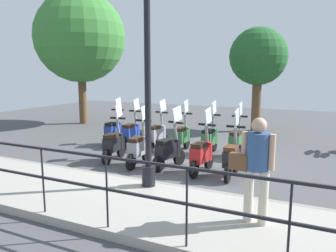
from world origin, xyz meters
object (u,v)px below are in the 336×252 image
object	(u,v)px
lamp_post_near	(148,80)
tree_large	(80,37)
scooter_near_1	(202,153)
scooter_far_3	(157,134)
scooter_near_4	(114,143)
scooter_far_5	(114,130)
scooter_far_4	(131,132)
scooter_near_0	(232,157)
scooter_far_1	(210,138)
scooter_near_2	(169,150)
scooter_far_0	(237,140)
tree_distant	(258,57)
pedestrian_with_bag	(256,163)
scooter_near_3	(139,147)
scooter_far_2	(182,136)

from	to	relation	value
lamp_post_near	tree_large	world-z (taller)	tree_large
scooter_near_1	scooter_far_3	size ratio (longest dim) A/B	1.00
scooter_near_4	scooter_far_5	size ratio (longest dim) A/B	1.00
scooter_far_3	scooter_far_4	world-z (taller)	same
scooter_near_0	scooter_far_1	world-z (taller)	same
scooter_near_2	scooter_near_4	distance (m)	1.64
scooter_far_0	scooter_far_5	world-z (taller)	same
scooter_near_0	scooter_far_4	size ratio (longest dim) A/B	1.00
tree_distant	scooter_far_0	world-z (taller)	tree_distant
scooter_near_2	pedestrian_with_bag	bearing A→B (deg)	-119.48
scooter_far_1	scooter_far_3	bearing A→B (deg)	94.57
pedestrian_with_bag	scooter_near_2	bearing A→B (deg)	53.74
scooter_near_4	scooter_far_3	size ratio (longest dim) A/B	1.00
pedestrian_with_bag	scooter_far_1	distance (m)	4.73
tree_distant	scooter_far_0	size ratio (longest dim) A/B	2.67
scooter_near_2	scooter_near_4	size ratio (longest dim) A/B	1.00
scooter_near_4	scooter_far_1	size ratio (longest dim) A/B	1.00
tree_distant	scooter_near_0	size ratio (longest dim) A/B	2.67
tree_large	scooter_near_0	bearing A→B (deg)	-120.30
tree_large	scooter_far_5	bearing A→B (deg)	-129.19
scooter_near_1	scooter_near_0	bearing A→B (deg)	-83.60
scooter_near_0	scooter_far_3	bearing A→B (deg)	57.52
lamp_post_near	scooter_far_0	distance (m)	3.99
scooter_far_4	scooter_far_3	bearing A→B (deg)	-85.56
scooter_near_3	scooter_far_1	xyz separation A→B (m)	(1.90, -1.27, 0.00)
scooter_near_1	scooter_far_2	world-z (taller)	same
scooter_far_1	scooter_far_3	size ratio (longest dim) A/B	1.00
scooter_near_3	scooter_far_0	xyz separation A→B (m)	(1.90, -2.05, 0.00)
lamp_post_near	pedestrian_with_bag	bearing A→B (deg)	-108.70
pedestrian_with_bag	scooter_near_4	bearing A→B (deg)	67.10
lamp_post_near	scooter_far_2	size ratio (longest dim) A/B	3.03
scooter_near_1	scooter_far_2	xyz separation A→B (m)	(1.76, 1.25, 0.00)
scooter_near_2	scooter_far_0	size ratio (longest dim) A/B	1.00
scooter_near_4	scooter_far_4	distance (m)	1.66
scooter_near_4	scooter_far_3	xyz separation A→B (m)	(1.67, -0.44, 0.00)
pedestrian_with_bag	scooter_far_2	size ratio (longest dim) A/B	1.03
scooter_near_1	scooter_far_3	bearing A→B (deg)	55.89
tree_distant	scooter_far_1	world-z (taller)	tree_distant
pedestrian_with_bag	scooter_near_4	distance (m)	4.86
tree_large	scooter_far_2	size ratio (longest dim) A/B	3.84
scooter_near_2	scooter_far_1	bearing A→B (deg)	-0.28
scooter_near_1	scooter_far_0	world-z (taller)	same
pedestrian_with_bag	tree_distant	size ratio (longest dim) A/B	0.39
scooter_far_0	scooter_far_1	world-z (taller)	same
lamp_post_near	pedestrian_with_bag	world-z (taller)	lamp_post_near
scooter_near_1	scooter_far_3	xyz separation A→B (m)	(1.70, 2.06, 0.00)
scooter_near_3	scooter_far_5	xyz separation A→B (m)	(1.76, 1.98, 0.00)
tree_distant	scooter_near_3	bearing A→B (deg)	164.76
scooter_near_4	scooter_far_0	world-z (taller)	same
scooter_near_2	scooter_far_5	size ratio (longest dim) A/B	1.00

